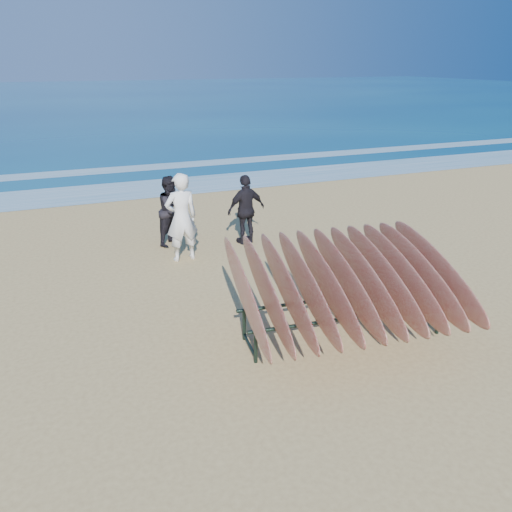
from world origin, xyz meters
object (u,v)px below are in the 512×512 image
object	(u,v)px
surfboard_rack	(346,281)
person_dark_a	(172,211)
person_dark_b	(246,210)
person_white	(181,217)

from	to	relation	value
surfboard_rack	person_dark_a	xyz separation A→B (m)	(-1.49, 5.09, -0.15)
person_dark_b	person_white	bearing A→B (deg)	7.01
person_white	person_dark_a	distance (m)	1.05
surfboard_rack	person_dark_a	world-z (taller)	person_dark_a
person_white	person_dark_a	xyz separation A→B (m)	(0.02, 1.04, -0.14)
surfboard_rack	person_dark_a	bearing A→B (deg)	112.13
person_white	person_dark_a	bearing A→B (deg)	-96.58
person_dark_b	surfboard_rack	bearing A→B (deg)	78.62
person_dark_a	person_dark_b	distance (m)	1.69
person_dark_a	person_dark_b	bearing A→B (deg)	-61.95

